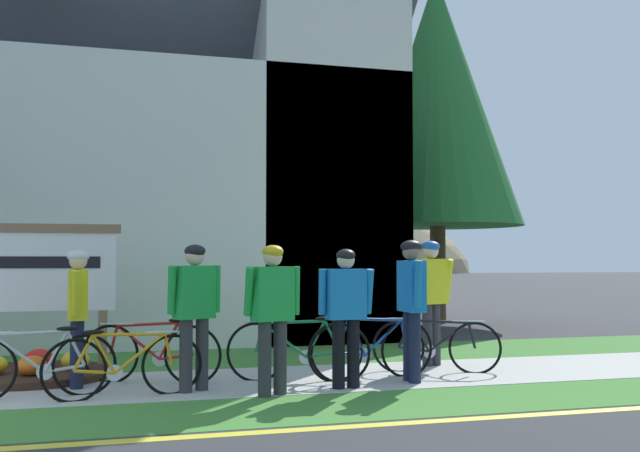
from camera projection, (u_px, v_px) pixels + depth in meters
name	position (u px, v px, depth m)	size (l,w,h in m)	color
church_lawn	(16.00, 365.00, 10.51)	(24.00, 2.36, 0.01)	#427F33
church_building	(75.00, 106.00, 15.55)	(13.85, 9.81, 14.27)	silver
church_sign	(36.00, 273.00, 9.85)	(2.20, 0.19, 2.01)	#7F6047
flower_bed	(29.00, 371.00, 9.35)	(2.01, 2.01, 0.34)	#382319
bicycle_yellow	(436.00, 346.00, 9.85)	(1.61, 0.70, 0.77)	black
bicycle_white	(299.00, 350.00, 9.12)	(1.72, 0.65, 0.83)	black
bicycle_blue	(124.00, 365.00, 8.03)	(1.74, 0.35, 0.78)	black
bicycle_black	(371.00, 349.00, 9.33)	(1.75, 0.21, 0.85)	black
bicycle_red	(36.00, 365.00, 8.02)	(1.74, 0.22, 0.79)	black
bicycle_green	(152.00, 352.00, 9.03)	(1.67, 0.70, 0.82)	black
cyclist_in_green_jersey	(77.00, 308.00, 8.67)	(0.28, 0.73, 1.64)	#191E38
cyclist_in_orange_jersey	(346.00, 307.00, 8.64)	(0.65, 0.28, 1.65)	black
cyclist_in_yellow_jersey	(194.00, 305.00, 8.44)	(0.63, 0.41, 1.70)	#2D2D33
cyclist_in_red_jersey	(412.00, 298.00, 9.10)	(0.28, 0.78, 1.76)	#191E38
cyclist_in_blue_jersey	(273.00, 307.00, 8.19)	(0.65, 0.35, 1.68)	#2D2D33
cyclist_in_white_jersey	(431.00, 291.00, 10.50)	(0.69, 0.35, 1.79)	#2D2D33
roadside_conifer	(437.00, 100.00, 17.92)	(4.10, 4.10, 8.58)	#4C3823
distant_hill	(102.00, 274.00, 82.66)	(89.76, 37.92, 24.52)	#847A5B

